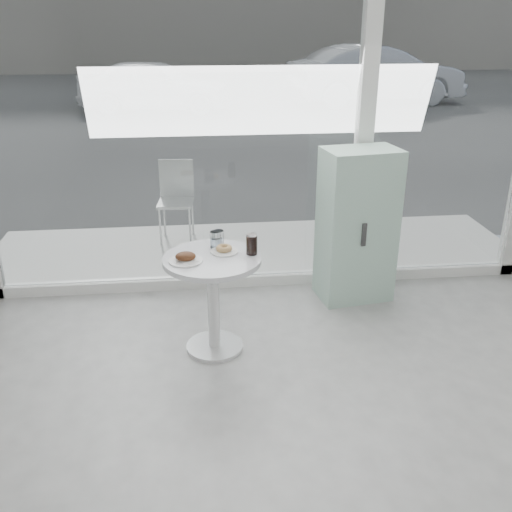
{
  "coord_description": "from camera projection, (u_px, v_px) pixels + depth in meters",
  "views": [
    {
      "loc": [
        -0.59,
        -1.91,
        2.4
      ],
      "look_at": [
        -0.2,
        1.7,
        0.85
      ],
      "focal_mm": 40.0,
      "sensor_mm": 36.0,
      "label": 1
    }
  ],
  "objects": [
    {
      "name": "car_white",
      "position": [
        155.0,
        85.0,
        14.82
      ],
      "size": [
        4.07,
        2.12,
        1.32
      ],
      "primitive_type": "imported",
      "rotation": [
        0.0,
        0.0,
        1.42
      ],
      "color": "white",
      "rests_on": "street"
    },
    {
      "name": "plate_fritter",
      "position": [
        186.0,
        258.0,
        4.05
      ],
      "size": [
        0.24,
        0.24,
        0.07
      ],
      "color": "white",
      "rests_on": "main_table"
    },
    {
      "name": "plate_donut",
      "position": [
        224.0,
        250.0,
        4.21
      ],
      "size": [
        0.21,
        0.21,
        0.05
      ],
      "color": "white",
      "rests_on": "main_table"
    },
    {
      "name": "room_shell",
      "position": [
        426.0,
        220.0,
        1.48
      ],
      "size": [
        6.0,
        6.0,
        6.0
      ],
      "color": "silver",
      "rests_on": "ground"
    },
    {
      "name": "street",
      "position": [
        212.0,
        98.0,
        17.37
      ],
      "size": [
        40.0,
        24.0,
        0.0
      ],
      "primitive_type": "cube",
      "color": "#333333",
      "rests_on": "ground"
    },
    {
      "name": "mint_cabinet",
      "position": [
        357.0,
        226.0,
        5.0
      ],
      "size": [
        0.68,
        0.51,
        1.36
      ],
      "rotation": [
        0.0,
        0.0,
        0.15
      ],
      "color": "#98C2AF",
      "rests_on": "ground"
    },
    {
      "name": "water_tumbler_b",
      "position": [
        219.0,
        240.0,
        4.29
      ],
      "size": [
        0.08,
        0.08,
        0.13
      ],
      "color": "white",
      "rests_on": "main_table"
    },
    {
      "name": "main_table",
      "position": [
        213.0,
        284.0,
        4.22
      ],
      "size": [
        0.72,
        0.72,
        0.77
      ],
      "color": "silver",
      "rests_on": "ground"
    },
    {
      "name": "patio_deck",
      "position": [
        254.0,
        249.0,
        6.21
      ],
      "size": [
        5.6,
        1.6,
        0.05
      ],
      "primitive_type": "cube",
      "color": "silver",
      "rests_on": "ground"
    },
    {
      "name": "water_tumbler_a",
      "position": [
        215.0,
        240.0,
        4.28
      ],
      "size": [
        0.08,
        0.08,
        0.13
      ],
      "color": "white",
      "rests_on": "main_table"
    },
    {
      "name": "car_silver",
      "position": [
        376.0,
        75.0,
        15.93
      ],
      "size": [
        5.02,
        2.35,
        1.59
      ],
      "primitive_type": "imported",
      "rotation": [
        0.0,
        0.0,
        1.71
      ],
      "color": "#ACAEB4",
      "rests_on": "street"
    },
    {
      "name": "storefront",
      "position": [
        272.0,
        101.0,
        4.82
      ],
      "size": [
        5.0,
        0.14,
        3.0
      ],
      "color": "white",
      "rests_on": "ground"
    },
    {
      "name": "patio_chair",
      "position": [
        176.0,
        195.0,
        6.28
      ],
      "size": [
        0.41,
        0.41,
        0.88
      ],
      "rotation": [
        0.0,
        0.0,
        -0.1
      ],
      "color": "silver",
      "rests_on": "patio_deck"
    },
    {
      "name": "cola_glass",
      "position": [
        252.0,
        244.0,
        4.15
      ],
      "size": [
        0.08,
        0.08,
        0.16
      ],
      "color": "white",
      "rests_on": "main_table"
    }
  ]
}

